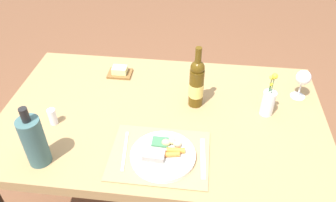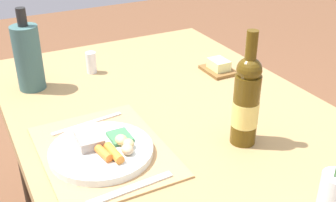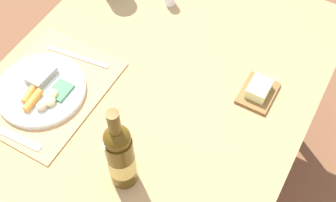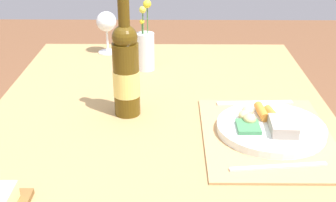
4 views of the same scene
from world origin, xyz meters
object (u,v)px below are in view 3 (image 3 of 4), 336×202
at_px(wine_bottle, 120,156).
at_px(dining_table, 128,131).
at_px(dinner_plate, 41,89).
at_px(knife, 9,134).
at_px(fork, 78,57).
at_px(butter_dish, 258,91).

bearing_deg(wine_bottle, dining_table, -149.47).
relative_size(dinner_plate, knife, 1.26).
distance_m(knife, wine_bottle, 0.38).
relative_size(dining_table, fork, 7.10).
height_order(fork, knife, same).
distance_m(wine_bottle, butter_dish, 0.49).
xyz_separation_m(dining_table, wine_bottle, (0.16, 0.09, 0.18)).
height_order(dinner_plate, butter_dish, dinner_plate).
bearing_deg(dinner_plate, wine_bottle, 72.95).
relative_size(knife, butter_dish, 1.67).
distance_m(dining_table, knife, 0.34).
relative_size(dining_table, dinner_plate, 5.73).
height_order(dinner_plate, knife, dinner_plate).
height_order(wine_bottle, butter_dish, wine_bottle).
relative_size(fork, knife, 1.01).
distance_m(dining_table, butter_dish, 0.41).
bearing_deg(wine_bottle, butter_dish, 154.43).
distance_m(dining_table, dinner_plate, 0.29).
height_order(dining_table, dinner_plate, dinner_plate).
distance_m(fork, knife, 0.33).
bearing_deg(knife, fork, 176.20).
bearing_deg(knife, dinner_plate, -179.81).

